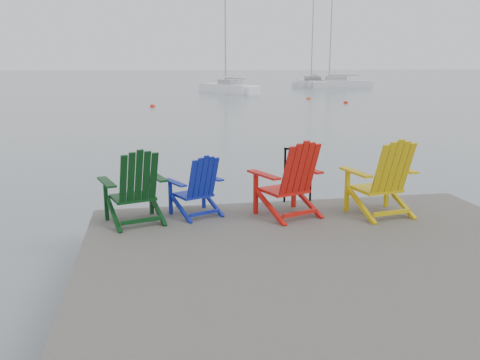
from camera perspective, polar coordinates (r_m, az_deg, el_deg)
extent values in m
plane|color=slate|center=(6.34, 10.51, -12.64)|extent=(400.00, 400.00, 0.00)
cube|color=#2E2B29|center=(6.18, 10.67, -9.29)|extent=(6.00, 5.00, 0.20)
cylinder|color=black|center=(8.14, -13.80, -9.19)|extent=(0.26, 0.26, 1.20)
cylinder|color=black|center=(8.38, 5.13, -8.18)|extent=(0.26, 0.26, 1.20)
cylinder|color=black|center=(9.43, 21.29, -6.62)|extent=(0.26, 0.26, 1.20)
cylinder|color=black|center=(8.26, 5.05, 0.56)|extent=(0.04, 0.04, 0.90)
cylinder|color=black|center=(8.38, 7.96, 0.68)|extent=(0.04, 0.04, 0.90)
cylinder|color=black|center=(8.24, 6.59, 3.54)|extent=(0.48, 0.04, 0.04)
cylinder|color=black|center=(8.30, 6.54, 1.30)|extent=(0.44, 0.03, 0.03)
cube|color=black|center=(7.42, -11.94, -1.92)|extent=(0.69, 0.65, 0.04)
cube|color=black|center=(7.56, -14.81, -2.18)|extent=(0.07, 0.07, 0.60)
cube|color=black|center=(7.72, -9.95, -1.61)|extent=(0.07, 0.07, 0.60)
cube|color=black|center=(7.26, -14.75, -0.23)|extent=(0.31, 0.66, 0.03)
cube|color=black|center=(7.44, -9.31, 0.36)|extent=(0.31, 0.66, 0.03)
cube|color=black|center=(7.01, -11.31, 0.25)|extent=(0.58, 0.42, 0.73)
cube|color=#0E1D96|center=(7.64, -5.28, -1.63)|extent=(0.62, 0.60, 0.04)
cube|color=#0E1D96|center=(7.68, -7.81, -1.95)|extent=(0.06, 0.06, 0.51)
cube|color=#0E1D96|center=(7.94, -4.11, -1.35)|extent=(0.06, 0.06, 0.51)
cube|color=#0E1D96|center=(7.43, -7.33, -0.29)|extent=(0.33, 0.55, 0.03)
cube|color=#0E1D96|center=(7.73, -3.24, 0.32)|extent=(0.33, 0.55, 0.03)
cube|color=#0E1D96|center=(7.32, -4.18, 0.20)|extent=(0.51, 0.40, 0.63)
cube|color=red|center=(7.61, 4.96, -1.14)|extent=(0.76, 0.72, 0.04)
cube|color=red|center=(7.60, 1.78, -1.50)|extent=(0.07, 0.07, 0.64)
cube|color=red|center=(8.01, 6.07, -0.83)|extent=(0.07, 0.07, 0.64)
cube|color=red|center=(7.31, 2.67, 0.60)|extent=(0.38, 0.69, 0.03)
cube|color=red|center=(7.76, 7.39, 1.23)|extent=(0.38, 0.69, 0.03)
cube|color=red|center=(7.24, 6.74, 1.17)|extent=(0.63, 0.47, 0.78)
cube|color=#C8A70B|center=(7.91, 15.04, -0.96)|extent=(0.70, 0.64, 0.05)
cube|color=#C8A70B|center=(7.91, 11.93, -1.17)|extent=(0.07, 0.07, 0.65)
cube|color=#C8A70B|center=(8.31, 16.18, -0.73)|extent=(0.07, 0.07, 0.65)
cube|color=#C8A70B|center=(7.61, 12.85, 0.86)|extent=(0.26, 0.72, 0.03)
cube|color=#C8A70B|center=(8.06, 17.53, 1.25)|extent=(0.26, 0.72, 0.03)
cube|color=#C8A70B|center=(7.54, 16.84, 1.25)|extent=(0.61, 0.39, 0.79)
cube|color=white|center=(48.04, -1.37, 10.05)|extent=(4.86, 7.52, 1.10)
cube|color=#9E9EA3|center=(47.70, -1.13, 10.87)|extent=(2.16, 2.58, 0.55)
cylinder|color=gray|center=(48.36, -1.66, 16.20)|extent=(0.12, 0.12, 9.25)
cube|color=silver|center=(61.04, 8.04, 10.56)|extent=(3.06, 8.46, 1.10)
cube|color=#9E9EA3|center=(60.61, 8.15, 11.20)|extent=(1.77, 2.64, 0.55)
cylinder|color=gray|center=(61.48, 8.14, 15.91)|extent=(0.12, 0.12, 10.34)
cube|color=white|center=(59.91, 10.32, 10.44)|extent=(8.04, 4.12, 1.10)
cube|color=#9E9EA3|center=(59.92, 10.73, 11.09)|extent=(2.64, 2.01, 0.55)
cylinder|color=gray|center=(59.91, 10.16, 15.63)|extent=(0.12, 0.12, 9.73)
sphere|color=red|center=(16.48, 6.99, 3.40)|extent=(0.32, 0.32, 0.32)
sphere|color=red|center=(32.93, -9.79, 8.08)|extent=(0.35, 0.35, 0.35)
sphere|color=red|center=(36.22, 11.80, 8.43)|extent=(0.34, 0.34, 0.34)
sphere|color=#EF3E0E|center=(39.85, 7.71, 8.97)|extent=(0.34, 0.34, 0.34)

